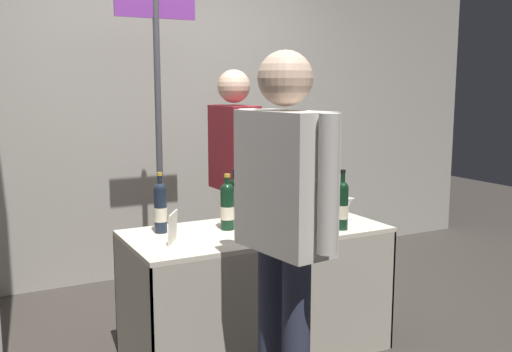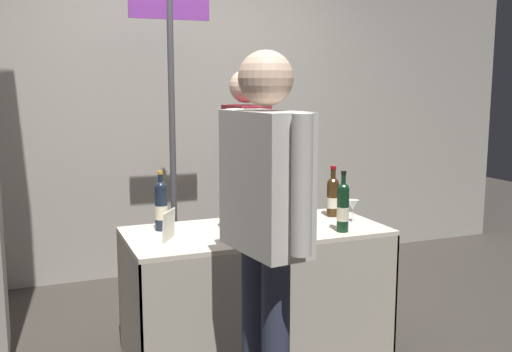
# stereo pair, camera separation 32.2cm
# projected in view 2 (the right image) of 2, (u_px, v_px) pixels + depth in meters

# --- Properties ---
(ground_plane) EXTENTS (12.00, 12.00, 0.00)m
(ground_plane) POSITION_uv_depth(u_px,v_px,m) (256.00, 351.00, 3.38)
(ground_plane) COLOR #38332D
(back_partition) EXTENTS (6.36, 0.12, 2.70)m
(back_partition) POSITION_uv_depth(u_px,v_px,m) (178.00, 106.00, 4.72)
(back_partition) COLOR #9E998E
(back_partition) RESTS_ON ground_plane
(tasting_table) EXTENTS (1.44, 0.68, 0.72)m
(tasting_table) POSITION_uv_depth(u_px,v_px,m) (256.00, 268.00, 3.30)
(tasting_table) COLOR beige
(tasting_table) RESTS_ON ground_plane
(featured_wine_bottle) EXTENTS (0.07, 0.07, 0.34)m
(featured_wine_bottle) POSITION_uv_depth(u_px,v_px,m) (343.00, 207.00, 3.19)
(featured_wine_bottle) COLOR black
(featured_wine_bottle) RESTS_ON tasting_table
(display_bottle_0) EXTENTS (0.07, 0.07, 0.31)m
(display_bottle_0) POSITION_uv_depth(u_px,v_px,m) (333.00, 196.00, 3.56)
(display_bottle_0) COLOR #38230F
(display_bottle_0) RESTS_ON tasting_table
(display_bottle_1) EXTENTS (0.07, 0.07, 0.33)m
(display_bottle_1) POSITION_uv_depth(u_px,v_px,m) (161.00, 205.00, 3.22)
(display_bottle_1) COLOR #192333
(display_bottle_1) RESTS_ON tasting_table
(display_bottle_2) EXTENTS (0.08, 0.08, 0.31)m
(display_bottle_2) POSITION_uv_depth(u_px,v_px,m) (239.00, 199.00, 3.41)
(display_bottle_2) COLOR black
(display_bottle_2) RESTS_ON tasting_table
(display_bottle_3) EXTENTS (0.08, 0.08, 0.31)m
(display_bottle_3) POSITION_uv_depth(u_px,v_px,m) (228.00, 205.00, 3.25)
(display_bottle_3) COLOR black
(display_bottle_3) RESTS_ON tasting_table
(display_bottle_4) EXTENTS (0.07, 0.07, 0.34)m
(display_bottle_4) POSITION_uv_depth(u_px,v_px,m) (310.00, 194.00, 3.51)
(display_bottle_4) COLOR #192333
(display_bottle_4) RESTS_ON tasting_table
(display_bottle_5) EXTENTS (0.07, 0.07, 0.35)m
(display_bottle_5) POSITION_uv_depth(u_px,v_px,m) (306.00, 202.00, 3.27)
(display_bottle_5) COLOR #192333
(display_bottle_5) RESTS_ON tasting_table
(wine_glass_near_vendor) EXTENTS (0.07, 0.07, 0.13)m
(wine_glass_near_vendor) POSITION_uv_depth(u_px,v_px,m) (353.00, 206.00, 3.41)
(wine_glass_near_vendor) COLOR silver
(wine_glass_near_vendor) RESTS_ON tasting_table
(flower_vase) EXTENTS (0.10, 0.11, 0.37)m
(flower_vase) POSITION_uv_depth(u_px,v_px,m) (268.00, 202.00, 3.44)
(flower_vase) COLOR silver
(flower_vase) RESTS_ON tasting_table
(brochure_stand) EXTENTS (0.11, 0.15, 0.16)m
(brochure_stand) POSITION_uv_depth(u_px,v_px,m) (169.00, 226.00, 3.01)
(brochure_stand) COLOR silver
(brochure_stand) RESTS_ON tasting_table
(vendor_presenter) EXTENTS (0.22, 0.56, 1.62)m
(vendor_presenter) POSITION_uv_depth(u_px,v_px,m) (246.00, 166.00, 4.01)
(vendor_presenter) COLOR #4C4233
(vendor_presenter) RESTS_ON ground_plane
(taster_foreground_right) EXTENTS (0.27, 0.61, 1.66)m
(taster_foreground_right) POSITION_uv_depth(u_px,v_px,m) (265.00, 210.00, 2.44)
(taster_foreground_right) COLOR #2D3347
(taster_foreground_right) RESTS_ON ground_plane
(booth_signpost) EXTENTS (0.55, 0.04, 2.18)m
(booth_signpost) POSITION_uv_depth(u_px,v_px,m) (172.00, 108.00, 4.01)
(booth_signpost) COLOR #47474C
(booth_signpost) RESTS_ON ground_plane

